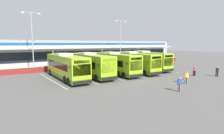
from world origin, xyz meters
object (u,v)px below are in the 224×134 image
(pedestrian_with_handbag, at_px, (186,77))
(pedestrian_in_dark_coat, at_px, (180,84))
(coach_bus_left_centre, at_px, (90,65))
(coach_bus_rightmost, at_px, (145,61))
(pedestrian_near_bin, at_px, (217,71))
(coach_bus_leftmost, at_px, (66,67))
(lamp_post_centre, at_px, (120,39))
(coach_bus_centre, at_px, (114,64))
(lamp_post_west, at_px, (32,38))
(coach_bus_right_centre, at_px, (132,62))
(pedestrian_child, at_px, (194,71))

(pedestrian_with_handbag, xyz_separation_m, pedestrian_in_dark_coat, (-4.20, -1.91, 0.02))
(coach_bus_left_centre, xyz_separation_m, coach_bus_rightmost, (12.75, 0.33, 0.00))
(coach_bus_left_centre, relative_size, pedestrian_with_handbag, 7.55)
(coach_bus_left_centre, xyz_separation_m, pedestrian_with_handbag, (7.72, -12.32, -0.93))
(pedestrian_with_handbag, relative_size, pedestrian_near_bin, 1.00)
(coach_bus_rightmost, relative_size, pedestrian_with_handbag, 7.55)
(pedestrian_in_dark_coat, bearing_deg, coach_bus_left_centre, 103.88)
(coach_bus_leftmost, distance_m, coach_bus_left_centre, 4.00)
(coach_bus_left_centre, xyz_separation_m, lamp_post_centre, (14.28, 10.56, 4.50))
(coach_bus_leftmost, relative_size, lamp_post_centre, 1.11)
(lamp_post_centre, bearing_deg, coach_bus_centre, -131.76)
(coach_bus_left_centre, distance_m, lamp_post_west, 13.04)
(pedestrian_with_handbag, distance_m, pedestrian_in_dark_coat, 4.62)
(coach_bus_centre, height_order, coach_bus_right_centre, same)
(pedestrian_child, bearing_deg, pedestrian_with_handbag, -157.34)
(coach_bus_right_centre, height_order, lamp_post_west, lamp_post_west)
(coach_bus_leftmost, bearing_deg, coach_bus_centre, -2.65)
(coach_bus_rightmost, height_order, lamp_post_west, lamp_post_west)
(coach_bus_leftmost, height_order, pedestrian_with_handbag, coach_bus_leftmost)
(coach_bus_centre, bearing_deg, lamp_post_centre, 48.24)
(lamp_post_west, height_order, lamp_post_centre, same)
(coach_bus_centre, distance_m, lamp_post_west, 16.03)
(lamp_post_west, distance_m, lamp_post_centre, 20.75)
(coach_bus_right_centre, bearing_deg, lamp_post_west, 143.43)
(pedestrian_child, xyz_separation_m, lamp_post_west, (-20.52, 20.06, 5.42))
(coach_bus_leftmost, xyz_separation_m, pedestrian_near_bin, (20.48, -11.99, -0.91))
(pedestrian_child, bearing_deg, coach_bus_left_centre, 145.44)
(coach_bus_rightmost, bearing_deg, coach_bus_leftmost, -178.57)
(pedestrian_near_bin, bearing_deg, lamp_post_centre, 95.56)
(coach_bus_left_centre, relative_size, pedestrian_child, 7.55)
(coach_bus_rightmost, distance_m, pedestrian_with_handbag, 13.65)
(coach_bus_left_centre, bearing_deg, coach_bus_leftmost, -178.77)
(pedestrian_in_dark_coat, height_order, pedestrian_child, same)
(pedestrian_child, bearing_deg, lamp_post_centre, 89.35)
(coach_bus_rightmost, xyz_separation_m, pedestrian_with_handbag, (-5.03, -12.65, -0.93))
(lamp_post_west, bearing_deg, lamp_post_centre, 0.48)
(pedestrian_in_dark_coat, xyz_separation_m, pedestrian_child, (10.53, 4.56, 0.00))
(pedestrian_with_handbag, bearing_deg, coach_bus_right_centre, 86.31)
(coach_bus_centre, xyz_separation_m, pedestrian_child, (9.62, -9.20, -0.91))
(coach_bus_leftmost, xyz_separation_m, pedestrian_child, (18.05, -9.59, -0.91))
(pedestrian_with_handbag, xyz_separation_m, lamp_post_west, (-14.19, 22.71, 5.43))
(coach_bus_centre, xyz_separation_m, pedestrian_with_handbag, (3.29, -11.84, -0.93))
(coach_bus_centre, relative_size, pedestrian_in_dark_coat, 7.55)
(coach_bus_right_centre, bearing_deg, coach_bus_left_centre, 175.30)
(coach_bus_centre, height_order, pedestrian_with_handbag, coach_bus_centre)
(coach_bus_right_centre, height_order, lamp_post_centre, lamp_post_centre)
(coach_bus_left_centre, height_order, lamp_post_west, lamp_post_west)
(coach_bus_right_centre, relative_size, lamp_post_west, 1.11)
(coach_bus_rightmost, distance_m, pedestrian_child, 10.14)
(pedestrian_in_dark_coat, bearing_deg, pedestrian_with_handbag, 24.50)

